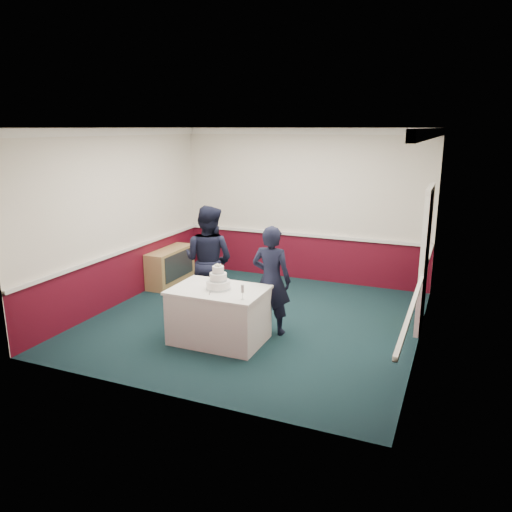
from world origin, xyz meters
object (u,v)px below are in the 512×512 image
at_px(wedding_cake, 218,281).
at_px(person_woman, 271,280).
at_px(sideboard, 170,266).
at_px(champagne_flute, 243,290).
at_px(person_man, 209,260).
at_px(cake_table, 219,315).
at_px(cake_knife, 210,293).

height_order(wedding_cake, person_woman, person_woman).
xyz_separation_m(sideboard, champagne_flute, (2.61, -2.35, 0.58)).
relative_size(person_man, person_woman, 1.10).
distance_m(cake_table, wedding_cake, 0.50).
distance_m(sideboard, wedding_cake, 3.01).
bearing_deg(cake_table, wedding_cake, 90.00).
distance_m(champagne_flute, person_man, 1.70).
xyz_separation_m(cake_knife, person_man, (-0.63, 1.16, 0.11)).
relative_size(cake_table, cake_knife, 6.00).
height_order(cake_table, person_man, person_man).
xyz_separation_m(cake_table, person_woman, (0.58, 0.58, 0.42)).
bearing_deg(cake_knife, sideboard, 110.35).
bearing_deg(person_woman, champagne_flute, 84.64).
distance_m(sideboard, cake_knife, 3.11).
bearing_deg(person_man, sideboard, -34.39).
bearing_deg(cake_knife, person_man, 96.48).
height_order(cake_table, champagne_flute, champagne_flute).
distance_m(cake_knife, champagne_flute, 0.55).
distance_m(sideboard, person_man, 1.91).
bearing_deg(sideboard, cake_table, -44.38).
bearing_deg(champagne_flute, cake_knife, 171.42).
bearing_deg(cake_knife, wedding_cake, 59.25).
relative_size(cake_table, champagne_flute, 6.44).
bearing_deg(person_woman, sideboard, -29.15).
xyz_separation_m(sideboard, wedding_cake, (2.11, -2.07, 0.55)).
height_order(sideboard, wedding_cake, wedding_cake).
distance_m(sideboard, champagne_flute, 3.56).
distance_m(wedding_cake, cake_knife, 0.23).
xyz_separation_m(wedding_cake, cake_knife, (-0.03, -0.20, -0.11)).
relative_size(champagne_flute, person_woman, 0.13).
height_order(sideboard, cake_knife, cake_knife).
relative_size(cake_table, wedding_cake, 3.63).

